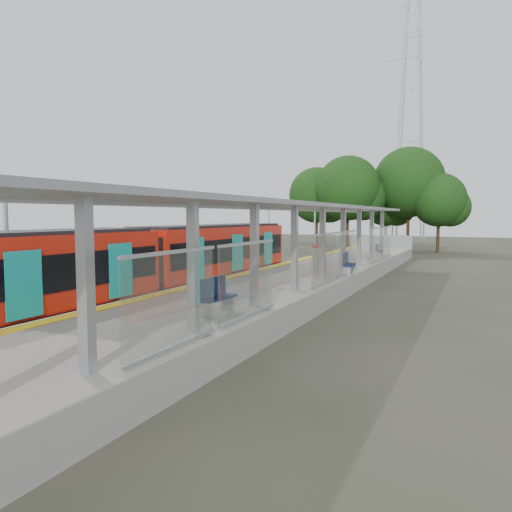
{
  "coord_description": "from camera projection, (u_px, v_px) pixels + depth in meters",
  "views": [
    {
      "loc": [
        9.02,
        -5.46,
        4.11
      ],
      "look_at": [
        -0.22,
        15.05,
        2.3
      ],
      "focal_mm": 35.0,
      "sensor_mm": 36.0,
      "label": 1
    }
  ],
  "objects": [
    {
      "name": "bench_far",
      "position": [
        378.0,
        250.0,
        38.89
      ],
      "size": [
        0.82,
        1.39,
        0.91
      ],
      "rotation": [
        0.0,
        0.0,
        0.33
      ],
      "color": "#0F1E4E",
      "rests_on": "platform"
    },
    {
      "name": "platform",
      "position": [
        297.0,
        282.0,
        27.12
      ],
      "size": [
        6.0,
        50.0,
        1.0
      ],
      "primitive_type": "cube",
      "color": "gray",
      "rests_on": "ground"
    },
    {
      "name": "canopy",
      "position": [
        303.0,
        214.0,
        22.7
      ],
      "size": [
        3.27,
        38.0,
        3.66
      ],
      "color": "#9EA0A5",
      "rests_on": "platform"
    },
    {
      "name": "tactile_strip",
      "position": [
        254.0,
        271.0,
        28.12
      ],
      "size": [
        0.6,
        50.0,
        0.02
      ],
      "primitive_type": "cube",
      "color": "gold",
      "rests_on": "platform"
    },
    {
      "name": "trackbed",
      "position": [
        224.0,
        285.0,
        28.99
      ],
      "size": [
        3.0,
        70.0,
        0.24
      ],
      "primitive_type": "cube",
      "color": "#59544C",
      "rests_on": "ground"
    },
    {
      "name": "bench_near",
      "position": [
        215.0,
        295.0,
        15.82
      ],
      "size": [
        0.59,
        1.73,
        1.17
      ],
      "rotation": [
        0.0,
        0.0,
        -0.04
      ],
      "color": "#0F1E4E",
      "rests_on": "platform"
    },
    {
      "name": "tree_cluster",
      "position": [
        378.0,
        191.0,
        57.68
      ],
      "size": [
        20.21,
        12.38,
        12.01
      ],
      "color": "#382316",
      "rests_on": "ground"
    },
    {
      "name": "bench_mid",
      "position": [
        348.0,
        263.0,
        26.64
      ],
      "size": [
        0.7,
        1.75,
        1.17
      ],
      "rotation": [
        0.0,
        0.0,
        0.11
      ],
      "color": "#0F1E4E",
      "rests_on": "platform"
    },
    {
      "name": "catenary_masts",
      "position": [
        189.0,
        237.0,
        28.56
      ],
      "size": [
        2.08,
        48.16,
        5.4
      ],
      "color": "#9EA0A5",
      "rests_on": "ground"
    },
    {
      "name": "pylon",
      "position": [
        411.0,
        116.0,
        74.21
      ],
      "size": [
        8.0,
        4.0,
        38.0
      ],
      "primitive_type": null,
      "color": "#9EA0A5",
      "rests_on": "ground"
    },
    {
      "name": "info_pillar_far",
      "position": [
        315.0,
        261.0,
        26.94
      ],
      "size": [
        0.36,
        0.36,
        1.59
      ],
      "rotation": [
        0.0,
        0.0,
        0.1
      ],
      "color": "beige",
      "rests_on": "platform"
    },
    {
      "name": "litter_bin",
      "position": [
        322.0,
        267.0,
        25.44
      ],
      "size": [
        0.53,
        0.53,
        1.0
      ],
      "primitive_type": "cylinder",
      "rotation": [
        0.0,
        0.0,
        -0.1
      ],
      "color": "#9EA0A5",
      "rests_on": "platform"
    },
    {
      "name": "train",
      "position": [
        137.0,
        264.0,
        21.55
      ],
      "size": [
        2.74,
        27.6,
        3.62
      ],
      "color": "black",
      "rests_on": "ground"
    },
    {
      "name": "end_fence",
      "position": [
        381.0,
        241.0,
        49.7
      ],
      "size": [
        6.0,
        0.1,
        1.2
      ],
      "primitive_type": "cube",
      "color": "#9EA0A5",
      "rests_on": "platform"
    }
  ]
}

